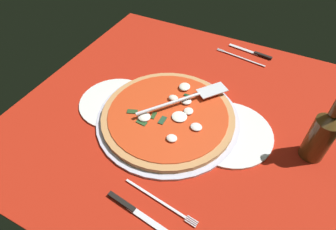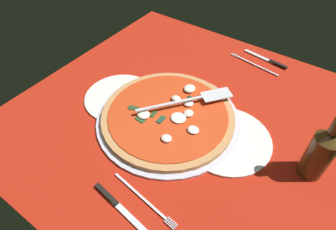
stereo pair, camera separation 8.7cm
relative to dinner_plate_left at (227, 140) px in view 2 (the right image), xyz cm
name	(u,v)px [view 2 (the right image)]	position (x,y,z in cm)	size (l,w,h in cm)	color
ground_plane	(181,115)	(16.97, -1.62, -1.00)	(100.28, 100.28, 0.80)	#AD2010
checker_pattern	(181,114)	(16.97, -1.62, -0.55)	(100.28, 100.28, 0.10)	silver
pizza_pan	(168,118)	(18.96, 3.00, 0.07)	(44.37, 44.37, 1.14)	silver
dinner_plate_left	(227,140)	(0.00, 0.00, 0.00)	(25.80, 25.80, 1.00)	silver
dinner_plate_right	(120,97)	(37.73, 4.22, 0.00)	(23.61, 23.61, 1.00)	white
pizza	(168,115)	(18.90, 2.92, 1.56)	(41.07, 41.07, 3.18)	tan
pizza_server	(188,100)	(16.06, -3.92, 4.19)	(21.53, 26.37, 1.00)	silver
place_setting_near	(262,63)	(6.37, -41.91, -0.14)	(21.79, 15.56, 1.40)	white
place_setting_far	(131,203)	(10.24, 31.37, -0.14)	(22.86, 14.43, 1.40)	white
beer_bottle	(321,152)	(-22.65, -2.85, 8.41)	(6.44, 6.44, 22.51)	#523918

